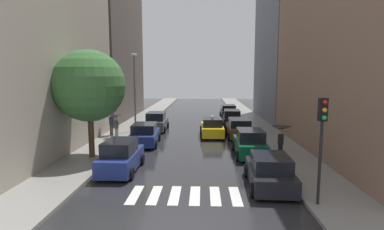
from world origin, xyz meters
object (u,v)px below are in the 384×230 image
parked_car_right_third (239,128)px  pedestrian_near_tree (111,118)px  pedestrian_by_kerb (281,134)px  parked_car_left_nearest (121,157)px  parked_car_right_nearest (270,172)px  lamp_post_left (135,87)px  street_tree_left (89,86)px  taxi_midroad (212,127)px  parked_car_right_fifth (228,112)px  pedestrian_foreground (116,122)px  parked_car_left_third (156,122)px  parked_car_left_second (145,135)px  traffic_light_right_corner (322,128)px  parked_car_right_fourth (232,118)px  parked_car_right_second (250,144)px

parked_car_right_third → pedestrian_near_tree: size_ratio=2.22×
pedestrian_near_tree → pedestrian_by_kerb: (12.88, -6.83, -0.00)m
parked_car_left_nearest → parked_car_right_third: bearing=-37.1°
parked_car_right_nearest → lamp_post_left: bearing=36.7°
parked_car_right_third → street_tree_left: size_ratio=0.69×
taxi_midroad → lamp_post_left: bearing=76.0°
parked_car_right_nearest → lamp_post_left: (-9.54, 13.91, 3.52)m
parked_car_left_nearest → taxi_midroad: (5.35, 10.25, -0.07)m
taxi_midroad → street_tree_left: size_ratio=0.66×
parked_car_right_fifth → pedestrian_foreground: 16.70m
lamp_post_left → street_tree_left: bearing=-94.7°
parked_car_right_third → pedestrian_by_kerb: size_ratio=2.34×
parked_car_right_nearest → taxi_midroad: size_ratio=0.95×
parked_car_left_third → parked_car_right_fifth: bearing=-41.3°
street_tree_left → parked_car_left_nearest: bearing=-44.9°
parked_car_left_second → street_tree_left: (-2.61, -4.17, 3.89)m
pedestrian_near_tree → pedestrian_by_kerb: pedestrian_near_tree is taller
pedestrian_foreground → parked_car_right_fifth: bearing=98.9°
taxi_midroad → pedestrian_near_tree: pedestrian_near_tree is taller
parked_car_right_fifth → taxi_midroad: bearing=169.2°
parked_car_right_fifth → traffic_light_right_corner: 26.16m
pedestrian_by_kerb → pedestrian_near_tree: bearing=-55.6°
parked_car_left_third → parked_car_right_fourth: size_ratio=0.93×
parked_car_right_fourth → lamp_post_left: lamp_post_left is taller
parked_car_right_nearest → pedestrian_near_tree: pedestrian_near_tree is taller
street_tree_left → lamp_post_left: lamp_post_left is taller
parked_car_right_third → parked_car_right_fifth: size_ratio=1.00×
taxi_midroad → pedestrian_by_kerb: (4.10, -7.45, 0.92)m
parked_car_right_fifth → pedestrian_foreground: pedestrian_foreground is taller
parked_car_right_fifth → traffic_light_right_corner: bearing=-175.8°
parked_car_right_second → pedestrian_by_kerb: pedestrian_by_kerb is taller
parked_car_right_third → parked_car_right_fourth: parked_car_right_fourth is taller
parked_car_right_fourth → pedestrian_by_kerb: bearing=-169.3°
parked_car_left_nearest → parked_car_right_third: parked_car_left_nearest is taller
pedestrian_foreground → pedestrian_by_kerb: bearing=21.8°
parked_car_right_fourth → street_tree_left: 17.02m
parked_car_right_second → taxi_midroad: size_ratio=0.91×
pedestrian_by_kerb → lamp_post_left: size_ratio=0.28×
parked_car_right_third → pedestrian_by_kerb: bearing=-166.2°
parked_car_right_fifth → taxi_midroad: 11.67m
parked_car_right_fourth → pedestrian_foreground: size_ratio=2.42×
parked_car_right_fifth → pedestrian_by_kerb: pedestrian_by_kerb is taller
parked_car_right_fourth → pedestrian_near_tree: size_ratio=2.15×
parked_car_right_fifth → traffic_light_right_corner: traffic_light_right_corner is taller
parked_car_left_second → street_tree_left: street_tree_left is taller
taxi_midroad → pedestrian_by_kerb: bearing=-152.5°
pedestrian_by_kerb → parked_car_left_second: bearing=-50.4°
pedestrian_foreground → pedestrian_by_kerb: 13.49m
street_tree_left → taxi_midroad: bearing=44.2°
parked_car_right_fourth → traffic_light_right_corner: size_ratio=1.05×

